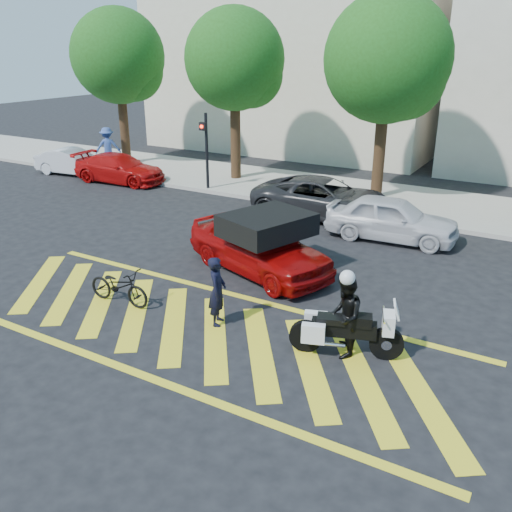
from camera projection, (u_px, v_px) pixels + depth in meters
The scene contains 18 objects.
ground at pixel (196, 330), 11.72m from camera, with size 90.00×90.00×0.00m, color black.
sidewalk at pixel (376, 198), 21.35m from camera, with size 60.00×5.00×0.15m, color #9E998E.
crosswalk at pixel (195, 329), 11.74m from camera, with size 12.33×4.00×0.01m.
building_left at pixel (297, 58), 30.52m from camera, with size 16.00×8.00×10.00m, color beige.
tree_far_left at pixel (121, 60), 25.59m from camera, with size 4.40×4.40×7.41m.
tree_left at pixel (238, 63), 22.57m from camera, with size 4.20×4.20×7.26m.
tree_center at pixel (391, 63), 19.50m from camera, with size 4.60×4.60×7.56m.
signal_pole at pixel (206, 146), 21.89m from camera, with size 0.28×0.43×3.20m.
officer_bike at pixel (217, 291), 11.71m from camera, with size 0.57×0.38×1.57m, color black.
bicycle at pixel (119, 286), 12.77m from camera, with size 0.59×1.68×0.88m, color black.
police_motorcycle at pixel (344, 330), 10.61m from camera, with size 2.16×1.11×0.99m.
officer_moto at pixel (345, 317), 10.52m from camera, with size 0.81×0.63×1.67m, color black.
red_convertible at pixel (259, 245), 14.46m from camera, with size 1.80×4.47×1.52m, color #8C0606.
parked_far_left at pixel (73, 162), 25.34m from camera, with size 1.26×3.62×1.19m, color #B6B8BE.
parked_left at pixel (120, 168), 23.92m from camera, with size 1.73×4.27×1.24m, color #AD0B0A.
parked_mid_left at pixel (324, 198), 19.05m from camera, with size 2.31×5.02×1.39m, color black.
parked_mid_right at pixel (392, 218), 16.87m from camera, with size 1.64×4.07×1.39m, color silver.
pedestrian_left at pixel (108, 147), 26.42m from camera, with size 1.19×0.69×1.85m, color #39559E.
Camera 1 is at (6.30, -8.27, 5.79)m, focal length 38.00 mm.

